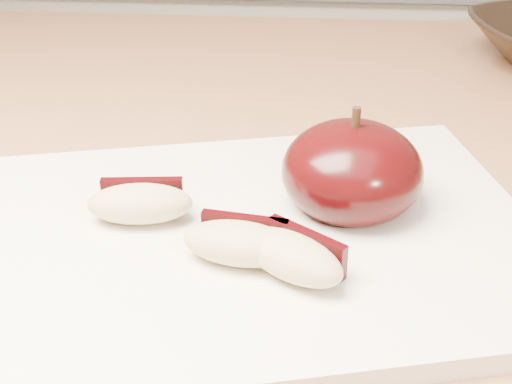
{
  "coord_description": "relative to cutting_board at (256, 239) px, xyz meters",
  "views": [
    {
      "loc": [
        0.07,
        0.02,
        1.13
      ],
      "look_at": [
        0.04,
        0.36,
        0.94
      ],
      "focal_mm": 50.0,
      "sensor_mm": 36.0,
      "label": 1
    }
  ],
  "objects": [
    {
      "name": "back_cabinet",
      "position": [
        -0.04,
        0.84,
        -0.44
      ],
      "size": [
        2.4,
        0.62,
        0.94
      ],
      "color": "silver",
      "rests_on": "ground"
    },
    {
      "name": "cutting_board",
      "position": [
        0.0,
        0.0,
        0.0
      ],
      "size": [
        0.37,
        0.31,
        0.01
      ],
      "primitive_type": "cube",
      "rotation": [
        0.0,
        0.0,
        0.25
      ],
      "color": "silver",
      "rests_on": "island_counter"
    },
    {
      "name": "apple_half",
      "position": [
        0.05,
        0.04,
        0.03
      ],
      "size": [
        0.09,
        0.09,
        0.07
      ],
      "rotation": [
        0.0,
        0.0,
        -0.04
      ],
      "color": "black",
      "rests_on": "cutting_board"
    },
    {
      "name": "apple_wedge_a",
      "position": [
        -0.07,
        0.01,
        0.02
      ],
      "size": [
        0.06,
        0.04,
        0.02
      ],
      "rotation": [
        0.0,
        0.0,
        0.11
      ],
      "color": "tan",
      "rests_on": "cutting_board"
    },
    {
      "name": "apple_wedge_b",
      "position": [
        -0.01,
        -0.03,
        0.02
      ],
      "size": [
        0.06,
        0.04,
        0.02
      ],
      "rotation": [
        0.0,
        0.0,
        -0.15
      ],
      "color": "tan",
      "rests_on": "cutting_board"
    },
    {
      "name": "apple_wedge_c",
      "position": [
        0.02,
        -0.04,
        0.02
      ],
      "size": [
        0.07,
        0.06,
        0.02
      ],
      "rotation": [
        0.0,
        0.0,
        -0.62
      ],
      "color": "tan",
      "rests_on": "cutting_board"
    }
  ]
}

